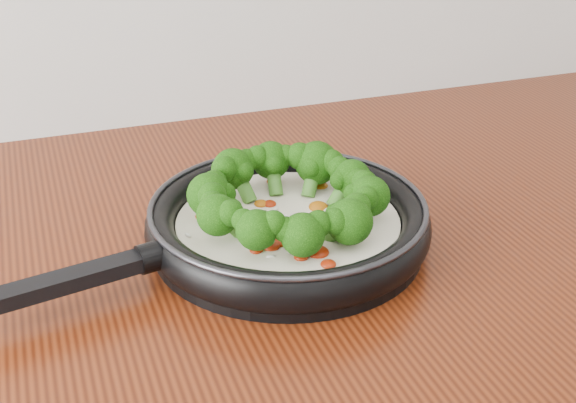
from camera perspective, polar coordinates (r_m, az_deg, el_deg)
name	(u,v)px	position (r m, az deg, el deg)	size (l,w,h in m)	color
skillet	(286,218)	(0.77, -0.17, -1.27)	(0.47, 0.34, 0.08)	black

